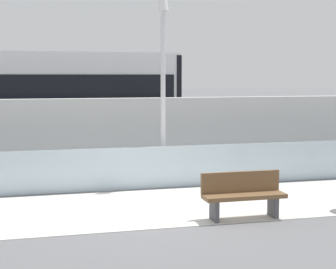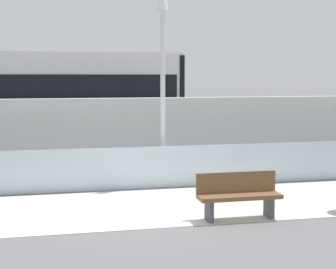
# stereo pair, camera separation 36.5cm
# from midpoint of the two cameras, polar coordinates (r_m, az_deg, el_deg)

# --- Properties ---
(ground_plane) EXTENTS (200.00, 200.00, 0.00)m
(ground_plane) POSITION_cam_midpoint_polar(r_m,az_deg,el_deg) (11.22, -0.52, -7.75)
(ground_plane) COLOR slate
(bike_path_deck) EXTENTS (32.00, 3.20, 0.01)m
(bike_path_deck) POSITION_cam_midpoint_polar(r_m,az_deg,el_deg) (11.22, -0.52, -7.72)
(bike_path_deck) COLOR silver
(bike_path_deck) RESTS_ON ground
(glass_parapet) EXTENTS (32.00, 0.05, 1.02)m
(glass_parapet) POSITION_cam_midpoint_polar(r_m,az_deg,el_deg) (12.89, -2.27, -3.60)
(glass_parapet) COLOR silver
(glass_parapet) RESTS_ON ground
(concrete_barrier_wall) EXTENTS (32.00, 0.36, 2.13)m
(concrete_barrier_wall) POSITION_cam_midpoint_polar(r_m,az_deg,el_deg) (14.57, -3.57, -0.26)
(concrete_barrier_wall) COLOR silver
(concrete_barrier_wall) RESTS_ON ground
(tram_rail_near) EXTENTS (32.00, 0.08, 0.01)m
(tram_rail_near) POSITION_cam_midpoint_polar(r_m,az_deg,el_deg) (17.15, -4.88, -2.86)
(tram_rail_near) COLOR #595654
(tram_rail_near) RESTS_ON ground
(tram_rail_far) EXTENTS (32.00, 0.08, 0.01)m
(tram_rail_far) POSITION_cam_midpoint_polar(r_m,az_deg,el_deg) (18.55, -5.49, -2.17)
(tram_rail_far) COLOR #595654
(tram_rail_far) RESTS_ON ground
(tram) EXTENTS (11.06, 2.54, 3.81)m
(tram) POSITION_cam_midpoint_polar(r_m,az_deg,el_deg) (17.55, -16.52, 3.32)
(tram) COLOR silver
(tram) RESTS_ON ground
(lamp_post_antenna) EXTENTS (0.28, 0.28, 5.20)m
(lamp_post_antenna) POSITION_cam_midpoint_polar(r_m,az_deg,el_deg) (13.14, 0.23, 8.77)
(lamp_post_antenna) COLOR gray
(lamp_post_antenna) RESTS_ON ground
(bench) EXTENTS (1.60, 0.45, 0.89)m
(bench) POSITION_cam_midpoint_polar(r_m,az_deg,el_deg) (10.30, 8.56, -6.36)
(bench) COLOR brown
(bench) RESTS_ON ground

